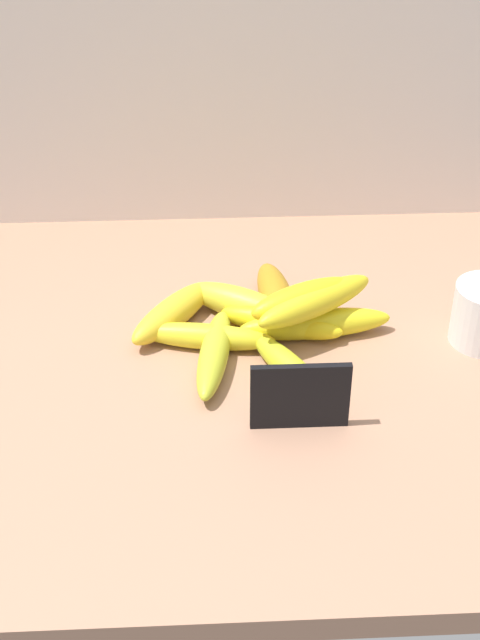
# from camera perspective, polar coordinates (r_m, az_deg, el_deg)

# --- Properties ---
(counter_top) EXTENTS (1.10, 0.76, 0.03)m
(counter_top) POSITION_cam_1_polar(r_m,az_deg,el_deg) (1.10, -0.70, -3.36)
(counter_top) COLOR #A6785D
(counter_top) RESTS_ON ground
(back_wall) EXTENTS (1.30, 0.02, 0.70)m
(back_wall) POSITION_cam_1_polar(r_m,az_deg,el_deg) (1.30, -1.51, 19.34)
(back_wall) COLOR silver
(back_wall) RESTS_ON ground
(chalkboard_sign) EXTENTS (0.11, 0.02, 0.08)m
(chalkboard_sign) POSITION_cam_1_polar(r_m,az_deg,el_deg) (0.98, 3.89, -5.07)
(chalkboard_sign) COLOR black
(chalkboard_sign) RESTS_ON counter_top
(banana_0) EXTENTS (0.06, 0.18, 0.04)m
(banana_0) POSITION_cam_1_polar(r_m,az_deg,el_deg) (1.08, -1.67, -2.18)
(banana_0) COLOR gold
(banana_0) RESTS_ON counter_top
(banana_1) EXTENTS (0.16, 0.09, 0.04)m
(banana_1) POSITION_cam_1_polar(r_m,az_deg,el_deg) (1.13, 2.66, -0.16)
(banana_1) COLOR yellow
(banana_1) RESTS_ON counter_top
(banana_2) EXTENTS (0.18, 0.06, 0.03)m
(banana_2) POSITION_cam_1_polar(r_m,az_deg,el_deg) (1.11, -2.23, -1.07)
(banana_2) COLOR yellow
(banana_2) RESTS_ON counter_top
(banana_3) EXTENTS (0.20, 0.06, 0.04)m
(banana_3) POSITION_cam_1_polar(r_m,az_deg,el_deg) (1.13, 4.86, -0.25)
(banana_3) COLOR yellow
(banana_3) RESTS_ON counter_top
(banana_4) EXTENTS (0.06, 0.17, 0.04)m
(banana_4) POSITION_cam_1_polar(r_m,az_deg,el_deg) (1.17, 2.37, 1.46)
(banana_4) COLOR #AC7C1C
(banana_4) RESTS_ON counter_top
(banana_5) EXTENTS (0.10, 0.15, 0.03)m
(banana_5) POSITION_cam_1_polar(r_m,az_deg,el_deg) (1.06, 3.30, -3.13)
(banana_5) COLOR gold
(banana_5) RESTS_ON counter_top
(banana_6) EXTENTS (0.16, 0.12, 0.04)m
(banana_6) POSITION_cam_1_polar(r_m,az_deg,el_deg) (1.16, 0.01, 1.10)
(banana_6) COLOR gold
(banana_6) RESTS_ON counter_top
(banana_7) EXTENTS (0.13, 0.15, 0.04)m
(banana_7) POSITION_cam_1_polar(r_m,az_deg,el_deg) (1.15, -4.35, 0.49)
(banana_7) COLOR yellow
(banana_7) RESTS_ON counter_top
(banana_8) EXTENTS (0.17, 0.13, 0.04)m
(banana_8) POSITION_cam_1_polar(r_m,az_deg,el_deg) (1.10, 4.89, 1.23)
(banana_8) COLOR yellow
(banana_8) RESTS_ON banana_3
(banana_9) EXTENTS (0.16, 0.10, 0.04)m
(banana_9) POSITION_cam_1_polar(r_m,az_deg,el_deg) (1.10, 4.23, 1.37)
(banana_9) COLOR yellow
(banana_9) RESTS_ON banana_3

